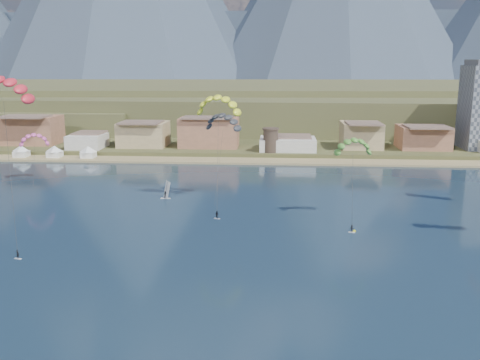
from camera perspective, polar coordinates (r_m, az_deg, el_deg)
The scene contains 14 objects.
ground at distance 79.42m, azimuth -1.67°, elevation -12.12°, with size 2400.00×2400.00×0.00m, color #0E2133.
beach at distance 180.98m, azimuth 1.65°, elevation 2.05°, with size 2200.00×12.00×0.90m.
land at distance 632.73m, azimuth 3.42°, elevation 9.49°, with size 2200.00×900.00×4.00m.
foothills at distance 305.61m, azimuth 6.92°, elevation 7.91°, with size 940.00×210.00×18.00m.
town at distance 201.09m, azimuth -9.64°, elevation 5.17°, with size 400.00×24.00×12.00m.
watchtower at distance 187.75m, azimuth 3.30°, elevation 4.31°, with size 5.82×5.82×8.60m.
beach_tents at distance 198.68m, azimuth -20.92°, elevation 3.18°, with size 43.40×6.40×5.00m.
kitesurfer_red at distance 105.42m, azimuth -24.12°, elevation 9.20°, with size 11.32×12.37×31.93m.
kitesurfer_yellow at distance 123.48m, azimuth -2.33°, elevation 8.31°, with size 11.64×16.24×27.60m.
kitesurfer_green at distance 113.80m, azimuth 12.05°, elevation 3.74°, with size 8.86×12.03×18.97m.
distant_kite_pink at distance 160.61m, azimuth -21.20°, elevation 4.27°, with size 8.88×7.36×15.54m.
distant_kite_dark at distance 128.73m, azimuth -1.83°, elevation 6.54°, with size 10.27×7.59×22.62m.
windsurfer at distance 133.08m, azimuth -7.92°, elevation -1.41°, with size 2.43×2.64×4.28m.
buoy at distance 109.08m, azimuth 12.13°, elevation -5.38°, with size 0.62×0.62×0.62m.
Camera 1 is at (7.35, -71.82, 33.10)m, focal length 39.86 mm.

